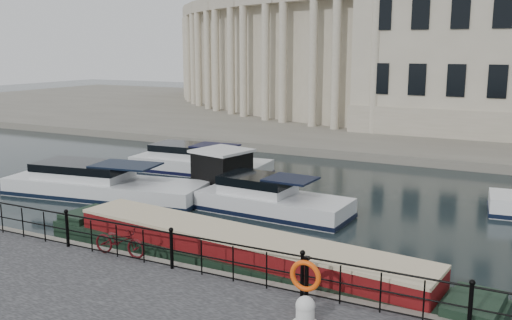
{
  "coord_description": "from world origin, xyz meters",
  "views": [
    {
      "loc": [
        9.15,
        -14.78,
        6.73
      ],
      "look_at": [
        0.5,
        2.0,
        3.0
      ],
      "focal_mm": 40.0,
      "sensor_mm": 36.0,
      "label": 1
    }
  ],
  "objects_px": {
    "narrowboat": "(240,259)",
    "harbour_hut": "(222,174)",
    "life_ring_post": "(306,277)",
    "mooring_bollard": "(305,311)",
    "bicycle": "(120,241)"
  },
  "relations": [
    {
      "from": "bicycle",
      "to": "life_ring_post",
      "type": "bearing_deg",
      "value": -100.08
    },
    {
      "from": "life_ring_post",
      "to": "mooring_bollard",
      "type": "bearing_deg",
      "value": -67.49
    },
    {
      "from": "life_ring_post",
      "to": "narrowboat",
      "type": "xyz_separation_m",
      "value": [
        -3.18,
        2.54,
        -0.99
      ]
    },
    {
      "from": "life_ring_post",
      "to": "narrowboat",
      "type": "height_order",
      "value": "life_ring_post"
    },
    {
      "from": "narrowboat",
      "to": "harbour_hut",
      "type": "distance_m",
      "value": 9.44
    },
    {
      "from": "narrowboat",
      "to": "harbour_hut",
      "type": "relative_size",
      "value": 4.27
    },
    {
      "from": "narrowboat",
      "to": "harbour_hut",
      "type": "bearing_deg",
      "value": 129.86
    },
    {
      "from": "bicycle",
      "to": "harbour_hut",
      "type": "xyz_separation_m",
      "value": [
        -2.12,
        9.62,
        -0.06
      ]
    },
    {
      "from": "life_ring_post",
      "to": "harbour_hut",
      "type": "xyz_separation_m",
      "value": [
        -8.44,
        10.36,
        -0.41
      ]
    },
    {
      "from": "mooring_bollard",
      "to": "bicycle",
      "type": "bearing_deg",
      "value": 167.42
    },
    {
      "from": "harbour_hut",
      "to": "mooring_bollard",
      "type": "bearing_deg",
      "value": -39.19
    },
    {
      "from": "harbour_hut",
      "to": "bicycle",
      "type": "bearing_deg",
      "value": -65.04
    },
    {
      "from": "harbour_hut",
      "to": "narrowboat",
      "type": "bearing_deg",
      "value": -43.51
    },
    {
      "from": "mooring_bollard",
      "to": "life_ring_post",
      "type": "height_order",
      "value": "life_ring_post"
    },
    {
      "from": "mooring_bollard",
      "to": "narrowboat",
      "type": "bearing_deg",
      "value": 136.76
    }
  ]
}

